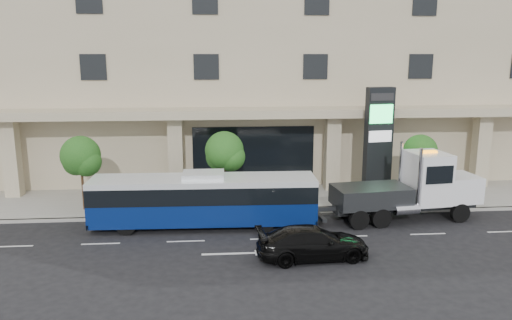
{
  "coord_description": "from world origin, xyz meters",
  "views": [
    {
      "loc": [
        -2.49,
        -24.27,
        8.79
      ],
      "look_at": [
        -0.33,
        2.0,
        3.18
      ],
      "focal_mm": 35.0,
      "sensor_mm": 36.0,
      "label": 1
    }
  ],
  "objects_px": {
    "signage_pylon": "(378,142)",
    "black_sedan": "(313,243)",
    "tow_truck": "(413,189)",
    "city_bus": "(204,199)"
  },
  "relations": [
    {
      "from": "signage_pylon",
      "to": "city_bus",
      "type": "bearing_deg",
      "value": -166.83
    },
    {
      "from": "city_bus",
      "to": "signage_pylon",
      "type": "xyz_separation_m",
      "value": [
        10.52,
        4.32,
        2.08
      ]
    },
    {
      "from": "black_sedan",
      "to": "signage_pylon",
      "type": "bearing_deg",
      "value": -37.28
    },
    {
      "from": "black_sedan",
      "to": "city_bus",
      "type": "bearing_deg",
      "value": 42.36
    },
    {
      "from": "signage_pylon",
      "to": "black_sedan",
      "type": "bearing_deg",
      "value": -131.91
    },
    {
      "from": "tow_truck",
      "to": "signage_pylon",
      "type": "height_order",
      "value": "signage_pylon"
    },
    {
      "from": "city_bus",
      "to": "tow_truck",
      "type": "distance_m",
      "value": 11.18
    },
    {
      "from": "signage_pylon",
      "to": "tow_truck",
      "type": "bearing_deg",
      "value": -89.79
    },
    {
      "from": "tow_truck",
      "to": "city_bus",
      "type": "bearing_deg",
      "value": 174.91
    },
    {
      "from": "city_bus",
      "to": "signage_pylon",
      "type": "bearing_deg",
      "value": 23.72
    }
  ]
}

